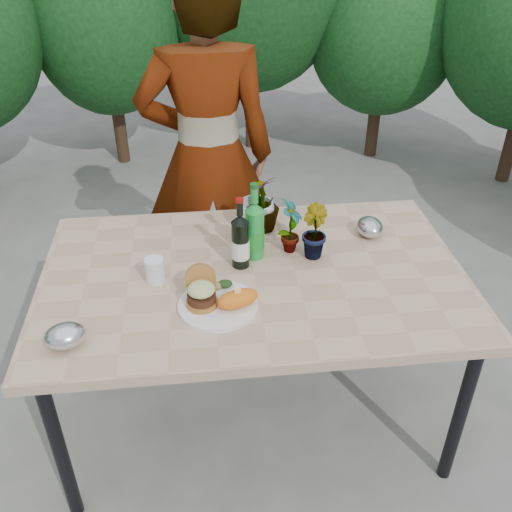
{
  "coord_description": "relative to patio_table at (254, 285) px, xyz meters",
  "views": [
    {
      "loc": [
        -0.19,
        -1.75,
        2.0
      ],
      "look_at": [
        0.0,
        -0.08,
        0.88
      ],
      "focal_mm": 40.0,
      "sensor_mm": 36.0,
      "label": 1
    }
  ],
  "objects": [
    {
      "name": "plastic_cup",
      "position": [
        -0.37,
        -0.01,
        0.1
      ],
      "size": [
        0.07,
        0.07,
        0.09
      ],
      "primitive_type": "cylinder",
      "color": "white",
      "rests_on": "patio_table"
    },
    {
      "name": "burger_stack",
      "position": [
        -0.2,
        -0.17,
        0.12
      ],
      "size": [
        0.11,
        0.16,
        0.11
      ],
      "color": "#B7722D",
      "rests_on": "dinner_plate"
    },
    {
      "name": "seedling_right",
      "position": [
        0.07,
        0.32,
        0.18
      ],
      "size": [
        0.19,
        0.19,
        0.24
      ],
      "primitive_type": "imported",
      "rotation": [
        0.0,
        0.0,
        3.97
      ],
      "color": "#22581E",
      "rests_on": "patio_table"
    },
    {
      "name": "wine_bottle",
      "position": [
        -0.04,
        0.06,
        0.16
      ],
      "size": [
        0.07,
        0.07,
        0.29
      ],
      "rotation": [
        0.0,
        0.0,
        -0.39
      ],
      "color": "black",
      "rests_on": "patio_table"
    },
    {
      "name": "blue_bowl",
      "position": [
        0.05,
        0.34,
        0.12
      ],
      "size": [
        0.2,
        0.2,
        0.12
      ],
      "primitive_type": "imported",
      "rotation": [
        0.0,
        0.0,
        0.35
      ],
      "color": "silver",
      "rests_on": "patio_table"
    },
    {
      "name": "foil_packet_right",
      "position": [
        0.51,
        0.22,
        0.1
      ],
      "size": [
        0.11,
        0.14,
        0.08
      ],
      "primitive_type": "ellipsoid",
      "rotation": [
        0.0,
        0.0,
        1.62
      ],
      "color": "#B7B9BE",
      "rests_on": "patio_table"
    },
    {
      "name": "patio_table",
      "position": [
        0.0,
        0.0,
        0.0
      ],
      "size": [
        1.6,
        1.0,
        0.75
      ],
      "color": "tan",
      "rests_on": "ground"
    },
    {
      "name": "grilled_veg",
      "position": [
        -0.13,
        -0.1,
        0.09
      ],
      "size": [
        0.08,
        0.05,
        0.03
      ],
      "color": "olive",
      "rests_on": "dinner_plate"
    },
    {
      "name": "seedling_mid",
      "position": [
        0.24,
        0.1,
        0.17
      ],
      "size": [
        0.12,
        0.13,
        0.22
      ],
      "primitive_type": "imported",
      "rotation": [
        0.0,
        0.0,
        1.76
      ],
      "color": "#27551D",
      "rests_on": "patio_table"
    },
    {
      "name": "dinner_plate",
      "position": [
        -0.15,
        -0.19,
        0.06
      ],
      "size": [
        0.28,
        0.28,
        0.01
      ],
      "primitive_type": "cylinder",
      "color": "white",
      "rests_on": "patio_table"
    },
    {
      "name": "person",
      "position": [
        -0.14,
        0.77,
        0.19
      ],
      "size": [
        0.65,
        0.43,
        1.77
      ],
      "primitive_type": "imported",
      "rotation": [
        0.0,
        0.0,
        3.15
      ],
      "color": "#95604A",
      "rests_on": "ground"
    },
    {
      "name": "seedling_left",
      "position": [
        0.16,
        0.13,
        0.17
      ],
      "size": [
        0.12,
        0.15,
        0.23
      ],
      "primitive_type": "imported",
      "rotation": [
        0.0,
        0.0,
        1.17
      ],
      "color": "#21541C",
      "rests_on": "patio_table"
    },
    {
      "name": "ground",
      "position": [
        0.0,
        0.0,
        -0.69
      ],
      "size": [
        80.0,
        80.0,
        0.0
      ],
      "primitive_type": "plane",
      "color": "#62625D",
      "rests_on": "ground"
    },
    {
      "name": "sweet_potato",
      "position": [
        -0.08,
        -0.21,
        0.1
      ],
      "size": [
        0.17,
        0.12,
        0.06
      ],
      "primitive_type": "ellipsoid",
      "rotation": [
        0.0,
        0.0,
        0.35
      ],
      "color": "orange",
      "rests_on": "dinner_plate"
    },
    {
      "name": "shrub_hedge",
      "position": [
        0.18,
        1.72,
        0.48
      ],
      "size": [
        6.99,
        5.13,
        2.43
      ],
      "color": "#382316",
      "rests_on": "ground"
    },
    {
      "name": "foil_packet_left",
      "position": [
        -0.64,
        -0.33,
        0.1
      ],
      "size": [
        0.15,
        0.14,
        0.08
      ],
      "primitive_type": "ellipsoid",
      "rotation": [
        0.0,
        0.0,
        0.25
      ],
      "color": "silver",
      "rests_on": "patio_table"
    },
    {
      "name": "sparkling_water",
      "position": [
        0.02,
        0.11,
        0.17
      ],
      "size": [
        0.08,
        0.08,
        0.32
      ],
      "rotation": [
        0.0,
        0.0,
        0.16
      ],
      "color": "green",
      "rests_on": "patio_table"
    }
  ]
}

